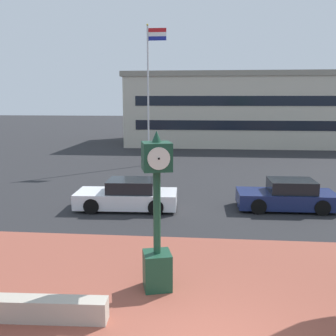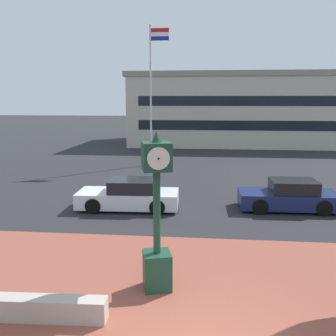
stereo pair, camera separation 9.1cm
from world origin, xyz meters
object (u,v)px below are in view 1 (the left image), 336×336
object	(u,v)px
street_clock	(157,220)
car_street_mid	(287,196)
car_street_near	(128,196)
civic_building	(245,109)
flagpole_primary	(149,88)

from	to	relation	value
street_clock	car_street_mid	world-z (taller)	street_clock
car_street_near	car_street_mid	world-z (taller)	same
car_street_near	car_street_mid	distance (m)	6.80
car_street_mid	civic_building	bearing A→B (deg)	-2.71
flagpole_primary	street_clock	bearing A→B (deg)	-81.48
street_clock	flagpole_primary	world-z (taller)	flagpole_primary
street_clock	car_street_near	xyz separation A→B (m)	(-2.09, 6.79, -1.19)
flagpole_primary	car_street_near	bearing A→B (deg)	-87.02
street_clock	civic_building	world-z (taller)	civic_building
street_clock	flagpole_primary	xyz separation A→B (m)	(-2.66, 17.74, 3.66)
civic_building	car_street_mid	bearing A→B (deg)	-91.86
car_street_mid	flagpole_primary	world-z (taller)	flagpole_primary
street_clock	car_street_mid	bearing A→B (deg)	42.33
car_street_near	street_clock	bearing A→B (deg)	-165.15
car_street_mid	flagpole_primary	distance (m)	13.62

